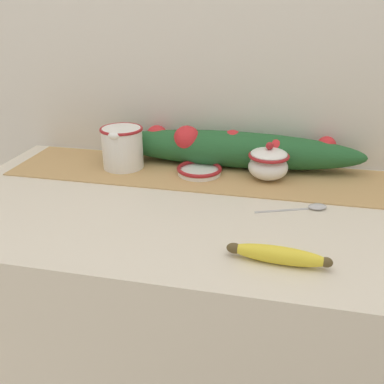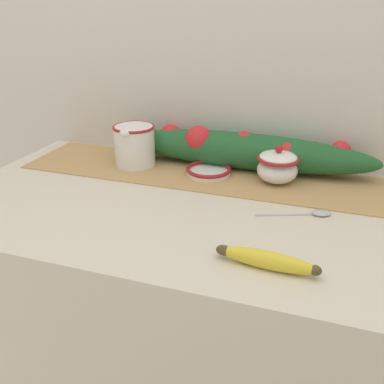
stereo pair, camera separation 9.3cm
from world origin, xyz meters
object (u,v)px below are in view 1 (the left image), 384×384
at_px(sugar_bowl, 268,163).
at_px(banana, 278,255).
at_px(spoon, 314,207).
at_px(cream_pitcher, 123,146).
at_px(small_dish, 199,170).

distance_m(sugar_bowl, banana, 0.39).
bearing_deg(spoon, cream_pitcher, 142.47).
bearing_deg(sugar_bowl, spoon, -53.35).
distance_m(sugar_bowl, spoon, 0.19).
bearing_deg(cream_pitcher, sugar_bowl, -0.16).
bearing_deg(small_dish, sugar_bowl, 1.64).
bearing_deg(small_dish, banana, -59.97).
bearing_deg(cream_pitcher, spoon, -16.62).
height_order(sugar_bowl, small_dish, sugar_bowl).
bearing_deg(banana, cream_pitcher, 138.40).
bearing_deg(cream_pitcher, banana, -41.60).
height_order(cream_pitcher, spoon, cream_pitcher).
height_order(small_dish, banana, banana).
height_order(small_dish, spoon, small_dish).
height_order(sugar_bowl, banana, sugar_bowl).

